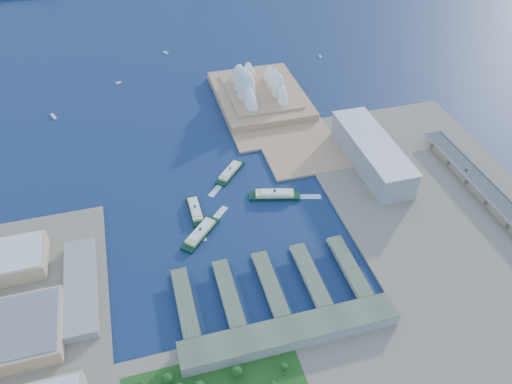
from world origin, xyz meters
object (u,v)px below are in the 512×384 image
object	(u,v)px
ferry_a	(195,209)
ferry_c	(200,232)
opera_house	(260,81)
car_c	(466,170)
toaster_building	(372,153)
ferry_b	(230,171)
ferry_d	(275,193)

from	to	relation	value
ferry_a	ferry_c	distance (m)	38.75
opera_house	car_c	size ratio (longest dim) A/B	39.14
opera_house	toaster_building	size ratio (longest dim) A/B	1.16
ferry_b	ferry_d	world-z (taller)	ferry_d
ferry_b	ferry_d	size ratio (longest dim) A/B	0.88
opera_house	ferry_b	world-z (taller)	opera_house
toaster_building	ferry_c	size ratio (longest dim) A/B	2.71
car_c	ferry_a	bearing A→B (deg)	-5.28
ferry_c	ferry_d	xyz separation A→B (m)	(97.27, 39.41, 0.29)
opera_house	ferry_c	bearing A→B (deg)	-118.44
ferry_c	ferry_b	bearing A→B (deg)	-76.36
ferry_a	ferry_d	xyz separation A→B (m)	(96.17, 0.67, 0.76)
toaster_building	ferry_c	bearing A→B (deg)	-164.53
car_c	ferry_d	bearing A→B (deg)	-7.57
ferry_a	car_c	world-z (taller)	car_c
car_c	opera_house	bearing A→B (deg)	-53.34
toaster_building	ferry_d	xyz separation A→B (m)	(-136.01, -25.17, -14.81)
car_c	ferry_c	bearing A→B (deg)	1.36
toaster_building	ferry_b	distance (m)	180.48
ferry_c	ferry_a	bearing A→B (deg)	-47.83
toaster_building	car_c	distance (m)	115.91
toaster_building	opera_house	bearing A→B (deg)	114.23
ferry_b	toaster_building	bearing A→B (deg)	32.01
toaster_building	ferry_d	size ratio (longest dim) A/B	2.58
ferry_b	ferry_d	xyz separation A→B (m)	(40.84, -57.73, 0.67)
opera_house	ferry_b	xyz separation A→B (m)	(-86.84, -167.43, -26.98)
opera_house	car_c	bearing A→B (deg)	-53.34
opera_house	ferry_a	distance (m)	268.24
ferry_b	car_c	distance (m)	292.00
ferry_a	car_c	distance (m)	334.77
ferry_d	toaster_building	bearing A→B (deg)	-64.77
ferry_c	ferry_d	world-z (taller)	ferry_d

